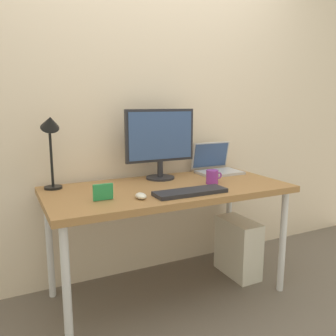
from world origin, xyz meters
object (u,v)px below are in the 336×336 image
Objects in this scene: photo_frame at (103,192)px; computer_tower at (238,247)px; monitor at (160,140)px; desk_lamp at (51,134)px; coffee_mug at (212,177)px; keyboard at (190,192)px; desk at (168,196)px; mouse at (141,196)px; laptop at (216,165)px.

computer_tower is at bearing 8.11° from photo_frame.
monitor is 4.59× the size of photo_frame.
monitor reaches higher than desk_lamp.
desk_lamp is 1.05m from coffee_mug.
keyboard is 4.00× the size of photo_frame.
monitor is (0.05, 0.23, 0.33)m from desk.
keyboard is 4.89× the size of mouse.
monitor is 0.59m from mouse.
desk is at bearing -178.57° from computer_tower.
laptop is 0.73× the size of keyboard.
desk_lamp is (-1.19, -0.02, 0.28)m from laptop.
keyboard is 3.80× the size of coffee_mug.
laptop reaches higher than mouse.
keyboard is at bearing -5.36° from mouse.
coffee_mug is 0.28× the size of computer_tower.
desk_lamp is at bearing 146.95° from keyboard.
mouse is 0.21× the size of computer_tower.
mouse is (-0.30, 0.03, 0.01)m from keyboard.
laptop is 3.56× the size of mouse.
desk_lamp is 1.54m from computer_tower.
desk is 0.41m from monitor.
desk_lamp is 1.14× the size of computer_tower.
monitor is 0.44m from coffee_mug.
laptop is 1.06m from photo_frame.
desk is 0.34m from mouse.
coffee_mug is 0.65m from computer_tower.
desk is at bearing -19.25° from desk_lamp.
computer_tower is (0.55, 0.24, -0.54)m from keyboard.
laptop is at bearing 2.01° from monitor.
computer_tower is at bearing -22.18° from monitor.
monitor reaches higher than laptop.
photo_frame is at bearing -144.50° from monitor.
photo_frame is at bearing 169.75° from keyboard.
desk is 0.32m from coffee_mug.
photo_frame is (0.21, -0.37, -0.29)m from desk_lamp.
mouse is at bearing -166.12° from coffee_mug.
desk is 4.80× the size of laptop.
desk_lamp reaches higher than keyboard.
keyboard is 0.51m from photo_frame.
photo_frame is at bearing -171.89° from computer_tower.
desk is 0.81m from desk_lamp.
coffee_mug reaches higher than mouse.
laptop is at bearing 0.76° from desk_lamp.
mouse reaches higher than desk.
monitor is at bearing -0.07° from desk_lamp.
computer_tower is at bearing 1.43° from desk.
laptop is at bearing 29.37° from mouse.
monitor is 5.61× the size of mouse.
monitor reaches higher than computer_tower.
keyboard reaches higher than desk.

